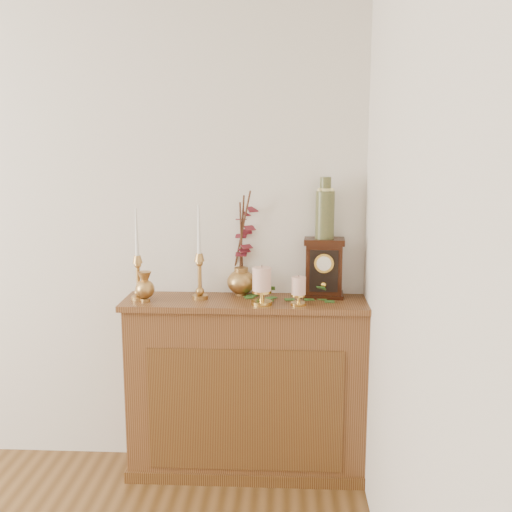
# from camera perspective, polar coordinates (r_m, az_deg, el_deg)

# --- Properties ---
(console_shelf) EXTENTS (1.24, 0.34, 0.93)m
(console_shelf) POSITION_cam_1_polar(r_m,az_deg,el_deg) (3.17, -0.88, -12.85)
(console_shelf) COLOR brown
(console_shelf) RESTS_ON ground
(candlestick_left) EXTENTS (0.08, 0.08, 0.46)m
(candlestick_left) POSITION_cam_1_polar(r_m,az_deg,el_deg) (3.03, -11.18, -1.34)
(candlestick_left) COLOR #AD8045
(candlestick_left) RESTS_ON console_shelf
(candlestick_center) EXTENTS (0.08, 0.08, 0.48)m
(candlestick_center) POSITION_cam_1_polar(r_m,az_deg,el_deg) (3.00, -5.40, -1.20)
(candlestick_center) COLOR #AD8045
(candlestick_center) RESTS_ON console_shelf
(bud_vase) EXTENTS (0.09, 0.09, 0.15)m
(bud_vase) POSITION_cam_1_polar(r_m,az_deg,el_deg) (3.00, -10.53, -2.91)
(bud_vase) COLOR #AD8045
(bud_vase) RESTS_ON console_shelf
(ginger_jar) EXTENTS (0.22, 0.24, 0.54)m
(ginger_jar) POSITION_cam_1_polar(r_m,az_deg,el_deg) (3.09, -1.13, 0.83)
(ginger_jar) COLOR #AD8045
(ginger_jar) RESTS_ON console_shelf
(pillar_candle_left) EXTENTS (0.10, 0.10, 0.20)m
(pillar_candle_left) POSITION_cam_1_polar(r_m,az_deg,el_deg) (2.89, 0.56, -2.68)
(pillar_candle_left) COLOR gold
(pillar_candle_left) RESTS_ON console_shelf
(pillar_candle_right) EXTENTS (0.08, 0.08, 0.15)m
(pillar_candle_right) POSITION_cam_1_polar(r_m,az_deg,el_deg) (2.90, 4.08, -3.19)
(pillar_candle_right) COLOR gold
(pillar_candle_right) RESTS_ON console_shelf
(ivy_garland) EXTENTS (0.40, 0.19, 0.08)m
(ivy_garland) POSITION_cam_1_polar(r_m,az_deg,el_deg) (3.02, 4.21, -3.85)
(ivy_garland) COLOR #346325
(ivy_garland) RESTS_ON console_shelf
(mantel_clock) EXTENTS (0.21, 0.15, 0.30)m
(mantel_clock) POSITION_cam_1_polar(r_m,az_deg,el_deg) (3.05, 6.48, -1.18)
(mantel_clock) COLOR black
(mantel_clock) RESTS_ON console_shelf
(ceramic_vase) EXTENTS (0.10, 0.10, 0.31)m
(ceramic_vase) POSITION_cam_1_polar(r_m,az_deg,el_deg) (3.01, 6.59, 4.27)
(ceramic_vase) COLOR #193222
(ceramic_vase) RESTS_ON mantel_clock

